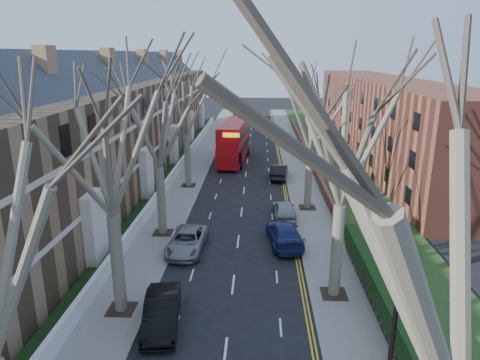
# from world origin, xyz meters

# --- Properties ---
(pavement_left) EXTENTS (3.00, 102.00, 0.12)m
(pavement_left) POSITION_xyz_m (-6.00, 39.00, 0.06)
(pavement_left) COLOR slate
(pavement_left) RESTS_ON ground
(pavement_right) EXTENTS (3.00, 102.00, 0.12)m
(pavement_right) POSITION_xyz_m (6.00, 39.00, 0.06)
(pavement_right) COLOR slate
(pavement_right) RESTS_ON ground
(terrace_left) EXTENTS (9.70, 78.00, 13.60)m
(terrace_left) POSITION_xyz_m (-13.65, 31.00, 5.53)
(terrace_left) COLOR olive
(terrace_left) RESTS_ON ground
(flats_right) EXTENTS (13.97, 54.00, 10.00)m
(flats_right) POSITION_xyz_m (17.46, 43.00, 4.98)
(flats_right) COLOR brown
(flats_right) RESTS_ON ground
(wall_hedge_right) EXTENTS (0.70, 24.00, 1.80)m
(wall_hedge_right) POSITION_xyz_m (7.70, 2.00, 1.12)
(wall_hedge_right) COLOR brown
(wall_hedge_right) RESTS_ON ground
(front_wall_left) EXTENTS (0.30, 78.00, 1.00)m
(front_wall_left) POSITION_xyz_m (-7.65, 31.00, 0.62)
(front_wall_left) COLOR white
(front_wall_left) RESTS_ON ground
(grass_verge_right) EXTENTS (6.00, 102.00, 0.06)m
(grass_verge_right) POSITION_xyz_m (10.50, 39.00, 0.15)
(grass_verge_right) COLOR #243C15
(grass_verge_right) RESTS_ON ground
(tree_left_mid) EXTENTS (10.50, 10.50, 14.71)m
(tree_left_mid) POSITION_xyz_m (-5.70, 6.00, 9.56)
(tree_left_mid) COLOR #6B614C
(tree_left_mid) RESTS_ON ground
(tree_left_far) EXTENTS (10.15, 10.15, 14.22)m
(tree_left_far) POSITION_xyz_m (-5.70, 16.00, 9.24)
(tree_left_far) COLOR #6B614C
(tree_left_far) RESTS_ON ground
(tree_left_dist) EXTENTS (10.50, 10.50, 14.71)m
(tree_left_dist) POSITION_xyz_m (-5.70, 28.00, 9.56)
(tree_left_dist) COLOR #6B614C
(tree_left_dist) RESTS_ON ground
(tree_right_mid) EXTENTS (10.50, 10.50, 14.71)m
(tree_right_mid) POSITION_xyz_m (5.70, 8.00, 9.56)
(tree_right_mid) COLOR #6B614C
(tree_right_mid) RESTS_ON ground
(tree_right_far) EXTENTS (10.15, 10.15, 14.22)m
(tree_right_far) POSITION_xyz_m (5.70, 22.00, 9.24)
(tree_right_far) COLOR #6B614C
(tree_right_far) RESTS_ON ground
(double_decker_bus) EXTENTS (3.63, 11.79, 4.83)m
(double_decker_bus) POSITION_xyz_m (-1.65, 38.83, 2.38)
(double_decker_bus) COLOR #B50C11
(double_decker_bus) RESTS_ON ground
(car_left_mid) EXTENTS (2.19, 4.85, 1.54)m
(car_left_mid) POSITION_xyz_m (-3.29, 4.90, 0.77)
(car_left_mid) COLOR black
(car_left_mid) RESTS_ON ground
(car_left_far) EXTENTS (2.59, 5.18, 1.41)m
(car_left_far) POSITION_xyz_m (-3.42, 13.39, 0.70)
(car_left_far) COLOR gray
(car_left_far) RESTS_ON ground
(car_right_near) EXTENTS (2.77, 5.55, 1.55)m
(car_right_near) POSITION_xyz_m (3.29, 14.73, 0.77)
(car_right_near) COLOR navy
(car_right_near) RESTS_ON ground
(car_right_mid) EXTENTS (2.01, 4.48, 1.49)m
(car_right_mid) POSITION_xyz_m (3.54, 19.70, 0.75)
(car_right_mid) COLOR #95979D
(car_right_mid) RESTS_ON ground
(car_right_far) EXTENTS (2.21, 4.88, 1.55)m
(car_right_far) POSITION_xyz_m (3.65, 31.41, 0.78)
(car_right_far) COLOR black
(car_right_far) RESTS_ON ground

